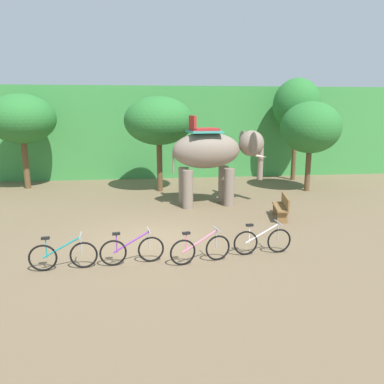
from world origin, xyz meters
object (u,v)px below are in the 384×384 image
(wooden_bench, at_px, (282,206))
(bike_teal, at_px, (63,255))
(tree_far_left, at_px, (159,121))
(bike_purple, at_px, (132,250))
(bike_white, at_px, (262,241))
(elephant, at_px, (214,154))
(bike_pink, at_px, (200,249))
(tree_right, at_px, (22,119))
(tree_center_right, at_px, (297,106))
(tree_center, at_px, (311,128))

(wooden_bench, bearing_deg, bike_teal, -152.35)
(tree_far_left, distance_m, bike_purple, 9.69)
(tree_far_left, bearing_deg, bike_purple, -96.90)
(bike_white, bearing_deg, bike_teal, -175.43)
(elephant, relative_size, wooden_bench, 2.72)
(bike_purple, height_order, bike_pink, same)
(bike_pink, height_order, wooden_bench, bike_pink)
(elephant, xyz_separation_m, bike_white, (0.35, -5.81, -1.82))
(bike_purple, xyz_separation_m, wooden_bench, (5.44, 3.60, 0.09))
(bike_teal, relative_size, bike_pink, 1.02)
(tree_right, relative_size, bike_pink, 2.86)
(tree_right, bearing_deg, bike_pink, -55.09)
(tree_center_right, height_order, elephant, tree_center_right)
(tree_right, height_order, bike_pink, tree_right)
(elephant, distance_m, bike_pink, 6.65)
(tree_center_right, bearing_deg, tree_far_left, -164.67)
(tree_far_left, bearing_deg, bike_teal, -107.00)
(tree_center, bearing_deg, bike_white, -121.11)
(tree_right, bearing_deg, tree_center, -9.53)
(tree_right, relative_size, elephant, 1.14)
(tree_center_right, height_order, bike_teal, tree_center_right)
(tree_center_right, xyz_separation_m, bike_teal, (-10.66, -11.43, -3.82))
(tree_center, height_order, bike_teal, tree_center)
(elephant, height_order, bike_white, elephant)
(tree_center, bearing_deg, wooden_bench, -123.00)
(tree_center, bearing_deg, bike_purple, -135.74)
(tree_far_left, xyz_separation_m, elephant, (2.19, -3.05, -1.26))
(tree_center_right, relative_size, elephant, 1.36)
(tree_center, distance_m, tree_center_right, 3.23)
(tree_center, xyz_separation_m, bike_white, (-4.82, -7.98, -2.76))
(bike_purple, relative_size, wooden_bench, 1.10)
(tree_center, distance_m, bike_white, 9.72)
(wooden_bench, bearing_deg, tree_center_right, 65.60)
(tree_far_left, distance_m, bike_pink, 9.80)
(tree_center_right, relative_size, bike_white, 3.35)
(tree_center_right, height_order, wooden_bench, tree_center_right)
(tree_far_left, distance_m, tree_center_right, 8.14)
(tree_far_left, xyz_separation_m, tree_center_right, (7.82, 2.14, 0.74))
(tree_right, relative_size, tree_far_left, 1.03)
(elephant, height_order, bike_purple, elephant)
(tree_right, xyz_separation_m, elephant, (9.01, -4.55, -1.34))
(tree_far_left, distance_m, wooden_bench, 7.64)
(tree_far_left, xyz_separation_m, bike_teal, (-2.84, -9.29, -3.08))
(bike_white, bearing_deg, bike_purple, -175.82)
(tree_center_right, distance_m, bike_purple, 14.87)
(tree_right, bearing_deg, tree_center_right, 2.50)
(tree_center, relative_size, bike_pink, 2.63)
(bike_white, relative_size, wooden_bench, 1.10)
(tree_center_right, distance_m, elephant, 7.92)
(tree_far_left, relative_size, bike_teal, 2.72)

